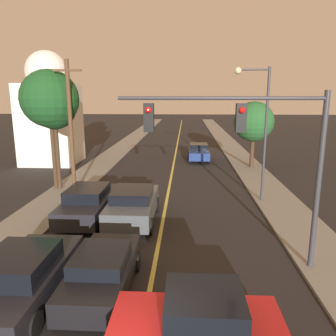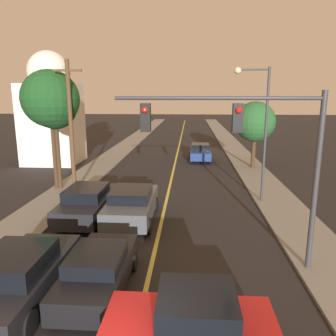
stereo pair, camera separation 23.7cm
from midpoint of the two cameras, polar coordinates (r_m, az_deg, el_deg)
The scene contains 16 objects.
road_surface at distance 41.52m, azimuth 1.53°, elevation 4.45°, with size 9.90×80.00×0.01m.
sidewalk_left at distance 42.15m, azimuth -6.96°, elevation 4.55°, with size 2.50×80.00×0.12m.
sidewalk_right at distance 41.80m, azimuth 10.08°, elevation 4.39°, with size 2.50×80.00×0.12m.
car_near_lane_front at distance 10.43m, azimuth -11.99°, elevation -17.07°, with size 1.84×4.15×1.39m.
car_near_lane_second at distance 15.48m, azimuth -6.55°, elevation -6.28°, with size 2.12×4.67×1.64m.
car_outer_lane_front at distance 10.73m, azimuth -24.58°, elevation -16.66°, with size 2.10×4.76×1.56m.
car_outer_lane_second at distance 16.25m, azimuth -14.02°, elevation -5.83°, with size 2.05×4.93×1.61m.
car_far_oncoming at distance 30.07m, azimuth 5.14°, elevation 2.77°, with size 1.94×4.10×1.52m.
car_crossing_right at distance 8.08m, azimuth 4.41°, elevation -25.69°, with size 3.83×1.99×1.64m.
traffic_signal_mast at distance 10.74m, azimuth 13.78°, elevation 4.58°, with size 6.55×0.42×5.88m.
streetlamp_right at distance 18.16m, azimuth 15.10°, elevation 8.57°, with size 1.86×0.36×7.16m.
utility_pole_left at distance 19.69m, azimuth -16.94°, elevation 6.99°, with size 1.60×0.24×7.67m.
tree_left_near at distance 21.07m, azimuth -19.50°, elevation 9.67°, with size 2.54×2.54×6.23m.
tree_left_far at distance 21.12m, azimuth -20.22°, elevation 11.20°, with size 3.43×3.43×7.24m.
tree_right_near at distance 27.02m, azimuth 14.45°, elevation 7.79°, with size 3.17×3.17×5.28m.
domed_building_left at distance 30.27m, azimuth -20.09°, elevation 9.20°, with size 4.40×4.40×9.50m.
Camera 1 is at (1.05, -5.10, 5.82)m, focal length 35.00 mm.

